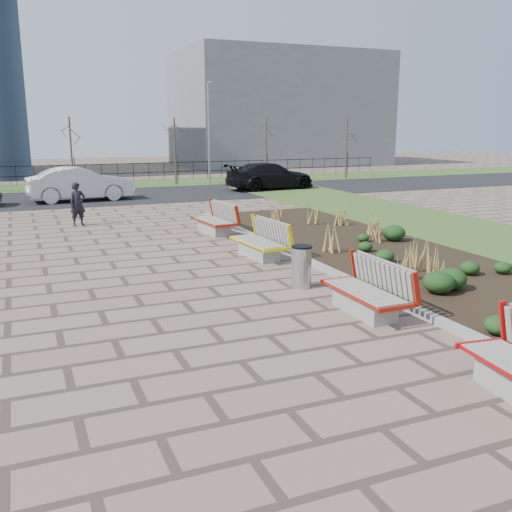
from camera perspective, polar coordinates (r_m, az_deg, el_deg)
name	(u,v)px	position (r m, az deg, el deg)	size (l,w,h in m)	color
ground	(241,361)	(8.92, -1.50, -10.49)	(120.00, 120.00, 0.00)	#735F4F
planting_bed	(388,256)	(16.01, 13.04, -0.03)	(4.50, 18.00, 0.10)	black
planting_curb	(313,263)	(14.79, 5.68, -0.72)	(0.16, 18.00, 0.15)	gray
grass_verge_far	(72,186)	(35.94, -17.97, 6.65)	(80.00, 5.00, 0.04)	#33511E
road	(83,198)	(30.00, -16.94, 5.57)	(80.00, 7.00, 0.02)	black
bench_b	(364,289)	(11.09, 10.77, -3.24)	(0.90, 2.10, 1.00)	#AF1A0B
bench_c	(259,240)	(15.56, 0.26, 1.63)	(0.90, 2.10, 1.00)	#FFEB0D
bench_d	(213,219)	(19.16, -4.30, 3.73)	(0.90, 2.10, 1.00)	#AD1D0B
litter_bin	(301,267)	(12.73, 4.56, -1.12)	(0.45, 0.45, 0.93)	#B2B2B7
pedestrian	(78,204)	(21.58, -17.41, 4.98)	(0.58, 0.38, 1.58)	black
car_silver	(80,184)	(28.72, -17.15, 6.90)	(1.70, 4.89, 1.61)	#B5B7BD
car_black	(270,176)	(32.54, 1.43, 8.00)	(2.10, 5.16, 1.50)	black
tree_c	(71,153)	(34.30, -17.98, 9.77)	(1.40, 1.40, 4.00)	#4C3D2D
tree_d	(175,151)	(35.33, -8.10, 10.33)	(1.40, 1.40, 4.00)	#4C3D2D
tree_e	(266,150)	(37.30, 1.00, 10.58)	(1.40, 1.40, 4.00)	#4C3D2D
tree_f	(346,148)	(40.08, 9.02, 10.59)	(1.40, 1.40, 4.00)	#4C3D2D
lamp_east	(209,134)	(35.38, -4.74, 12.04)	(0.24, 0.60, 6.00)	gray
railing_fence	(69,174)	(37.37, -18.24, 7.80)	(44.00, 0.10, 1.20)	black
building_grey	(278,110)	(54.71, 2.23, 14.41)	(18.00, 12.00, 10.00)	slate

